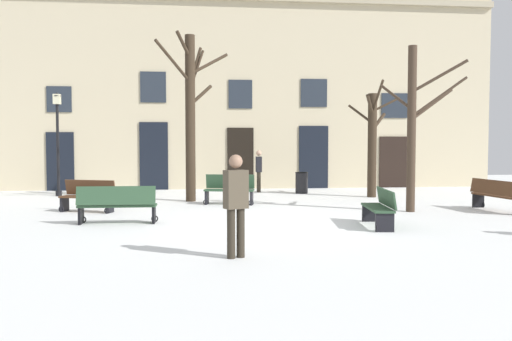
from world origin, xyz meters
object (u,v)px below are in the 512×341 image
(person_by_shop_door, at_px, (236,200))
(person_near_bench, at_px, (259,169))
(tree_near_facade, at_px, (372,141))
(tree_foreground, at_px, (413,124))
(litter_bin, at_px, (302,183))
(tree_right_of_center, at_px, (191,112))
(bench_back_to_back_right, at_px, (229,189))
(bench_facing_shops, at_px, (380,207))
(bench_back_to_back_left, at_px, (496,195))
(streetlamp, at_px, (58,133))
(bench_near_lamp, at_px, (117,204))
(bench_near_center_tree, at_px, (88,196))

(person_by_shop_door, height_order, person_near_bench, person_by_shop_door)
(tree_near_facade, xyz_separation_m, tree_foreground, (-0.18, -4.01, 0.45))
(tree_near_facade, bearing_deg, person_by_shop_door, -120.33)
(tree_near_facade, distance_m, person_near_bench, 4.62)
(litter_bin, bearing_deg, tree_right_of_center, -151.08)
(litter_bin, bearing_deg, person_near_bench, 155.32)
(person_near_bench, bearing_deg, litter_bin, -113.00)
(tree_right_of_center, bearing_deg, person_by_shop_door, -84.69)
(tree_foreground, height_order, person_near_bench, tree_foreground)
(tree_right_of_center, height_order, bench_back_to_back_right, tree_right_of_center)
(tree_near_facade, bearing_deg, person_near_bench, 147.47)
(tree_near_facade, bearing_deg, tree_right_of_center, -174.45)
(tree_right_of_center, distance_m, bench_facing_shops, 7.77)
(bench_back_to_back_left, bearing_deg, streetlamp, 59.62)
(streetlamp, xyz_separation_m, bench_back_to_back_right, (6.01, -3.30, -1.83))
(streetlamp, bearing_deg, bench_back_to_back_right, -28.76)
(tree_right_of_center, distance_m, bench_back_to_back_left, 9.65)
(streetlamp, bearing_deg, person_near_bench, 6.11)
(bench_near_lamp, bearing_deg, bench_back_to_back_left, -172.15)
(tree_right_of_center, xyz_separation_m, tree_near_facade, (6.39, 0.62, -0.96))
(tree_foreground, distance_m, bench_near_center_tree, 9.34)
(streetlamp, height_order, bench_near_center_tree, streetlamp)
(tree_right_of_center, relative_size, person_by_shop_door, 3.14)
(streetlamp, xyz_separation_m, bench_back_to_back_left, (13.42, -5.80, -1.83))
(bench_near_center_tree, bearing_deg, bench_facing_shops, -5.65)
(streetlamp, xyz_separation_m, litter_bin, (8.99, 0.07, -1.89))
(litter_bin, bearing_deg, bench_near_center_tree, -145.92)
(bench_back_to_back_right, bearing_deg, tree_near_facade, 30.93)
(bench_back_to_back_right, bearing_deg, person_by_shop_door, -79.77)
(tree_foreground, distance_m, bench_back_to_back_right, 5.87)
(bench_near_lamp, bearing_deg, litter_bin, -128.69)
(bench_facing_shops, relative_size, bench_back_to_back_left, 0.91)
(litter_bin, relative_size, bench_back_to_back_left, 0.43)
(bench_near_center_tree, bearing_deg, bench_back_to_back_right, 38.71)
(tree_right_of_center, xyz_separation_m, person_near_bench, (2.61, 3.03, -2.06))
(bench_facing_shops, height_order, person_by_shop_door, person_by_shop_door)
(bench_facing_shops, bearing_deg, tree_foreground, 150.88)
(bench_back_to_back_right, distance_m, person_by_shop_door, 7.86)
(bench_near_lamp, height_order, person_by_shop_door, person_by_shop_door)
(tree_foreground, height_order, bench_back_to_back_left, tree_foreground)
(tree_near_facade, xyz_separation_m, litter_bin, (-2.21, 1.69, -1.60))
(streetlamp, relative_size, bench_facing_shops, 2.16)
(bench_near_lamp, relative_size, person_by_shop_door, 1.08)
(person_near_bench, bearing_deg, tree_near_facade, -120.85)
(person_near_bench, bearing_deg, bench_back_to_back_left, -136.05)
(bench_back_to_back_right, xyz_separation_m, bench_facing_shops, (3.18, -4.84, -0.03))
(litter_bin, bearing_deg, bench_back_to_back_left, -53.00)
(bench_near_center_tree, xyz_separation_m, bench_back_to_back_right, (4.06, 1.39, 0.02))
(streetlamp, bearing_deg, tree_near_facade, -8.22)
(tree_right_of_center, height_order, tree_near_facade, tree_right_of_center)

